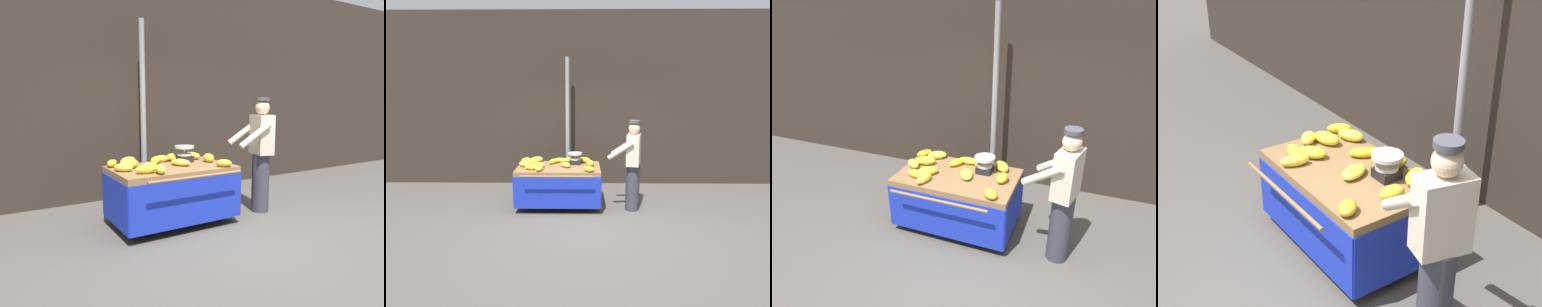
# 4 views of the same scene
# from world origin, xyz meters

# --- Properties ---
(ground_plane) EXTENTS (60.00, 60.00, 0.00)m
(ground_plane) POSITION_xyz_m (0.00, 0.00, 0.00)
(ground_plane) COLOR #514C47
(back_wall) EXTENTS (16.00, 0.24, 3.98)m
(back_wall) POSITION_xyz_m (0.00, 2.66, 1.99)
(back_wall) COLOR #332821
(back_wall) RESTS_ON ground
(street_pole) EXTENTS (0.09, 0.09, 2.94)m
(street_pole) POSITION_xyz_m (-0.39, 2.18, 1.47)
(street_pole) COLOR gray
(street_pole) RESTS_ON ground
(banana_cart) EXTENTS (1.62, 1.17, 0.80)m
(banana_cart) POSITION_xyz_m (-0.51, 0.95, 0.57)
(banana_cart) COLOR olive
(banana_cart) RESTS_ON ground
(weighing_scale) EXTENTS (0.28, 0.28, 0.24)m
(weighing_scale) POSITION_xyz_m (-0.20, 1.15, 0.92)
(weighing_scale) COLOR black
(weighing_scale) RESTS_ON banana_cart
(banana_bunch_0) EXTENTS (0.25, 0.26, 0.10)m
(banana_bunch_0) POSITION_xyz_m (0.07, 0.56, 0.85)
(banana_bunch_0) COLOR gold
(banana_bunch_0) RESTS_ON banana_cart
(banana_bunch_1) EXTENTS (0.20, 0.27, 0.11)m
(banana_bunch_1) POSITION_xyz_m (-0.31, 1.32, 0.85)
(banana_bunch_1) COLOR gold
(banana_bunch_1) RESTS_ON banana_cart
(banana_bunch_2) EXTENTS (0.30, 0.33, 0.11)m
(banana_bunch_2) POSITION_xyz_m (0.00, 1.31, 0.85)
(banana_bunch_2) COLOR yellow
(banana_bunch_2) RESTS_ON banana_cart
(banana_bunch_3) EXTENTS (0.27, 0.34, 0.09)m
(banana_bunch_3) POSITION_xyz_m (-0.38, 0.93, 0.84)
(banana_bunch_3) COLOR yellow
(banana_bunch_3) RESTS_ON banana_cart
(banana_bunch_4) EXTENTS (0.17, 0.29, 0.11)m
(banana_bunch_4) POSITION_xyz_m (-0.85, 0.60, 0.85)
(banana_bunch_4) COLOR yellow
(banana_bunch_4) RESTS_ON banana_cart
(banana_bunch_5) EXTENTS (0.31, 0.29, 0.11)m
(banana_bunch_5) POSITION_xyz_m (-0.89, 0.81, 0.85)
(banana_bunch_5) COLOR yellow
(banana_bunch_5) RESTS_ON banana_cart
(banana_bunch_6) EXTENTS (0.24, 0.31, 0.09)m
(banana_bunch_6) POSITION_xyz_m (-0.63, 1.22, 0.84)
(banana_bunch_6) COLOR gold
(banana_bunch_6) RESTS_ON banana_cart
(banana_bunch_7) EXTENTS (0.17, 0.24, 0.12)m
(banana_bunch_7) POSITION_xyz_m (0.10, 0.98, 0.86)
(banana_bunch_7) COLOR yellow
(banana_bunch_7) RESTS_ON banana_cart
(banana_bunch_8) EXTENTS (0.32, 0.24, 0.12)m
(banana_bunch_8) POSITION_xyz_m (-1.06, 1.08, 0.86)
(banana_bunch_8) COLOR yellow
(banana_bunch_8) RESTS_ON banana_cart
(banana_bunch_9) EXTENTS (0.30, 0.25, 0.12)m
(banana_bunch_9) POSITION_xyz_m (-0.99, 1.31, 0.86)
(banana_bunch_9) COLOR yellow
(banana_bunch_9) RESTS_ON banana_cart
(banana_bunch_10) EXTENTS (0.27, 0.26, 0.10)m
(banana_bunch_10) POSITION_xyz_m (-1.19, 0.94, 0.85)
(banana_bunch_10) COLOR yellow
(banana_bunch_10) RESTS_ON banana_cart
(banana_bunch_11) EXTENTS (0.23, 0.28, 0.09)m
(banana_bunch_11) POSITION_xyz_m (-1.21, 1.33, 0.84)
(banana_bunch_11) COLOR gold
(banana_bunch_11) RESTS_ON banana_cart
(banana_bunch_12) EXTENTS (0.30, 0.13, 0.09)m
(banana_bunch_12) POSITION_xyz_m (-0.50, 1.32, 0.84)
(banana_bunch_12) COLOR yellow
(banana_bunch_12) RESTS_ON banana_cart
(banana_bunch_13) EXTENTS (0.26, 0.15, 0.11)m
(banana_bunch_13) POSITION_xyz_m (-1.00, 0.69, 0.85)
(banana_bunch_13) COLOR yellow
(banana_bunch_13) RESTS_ON banana_cart
(vendor_person) EXTENTS (0.66, 0.61, 1.71)m
(vendor_person) POSITION_xyz_m (0.88, 0.76, 0.87)
(vendor_person) COLOR #383842
(vendor_person) RESTS_ON ground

